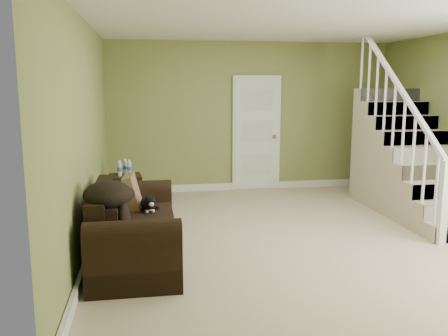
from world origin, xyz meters
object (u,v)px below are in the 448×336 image
object	(u,v)px
side_table	(126,193)
cat	(148,204)
sofa	(132,232)
banana	(150,233)

from	to	relation	value
side_table	cat	distance (m)	1.70
cat	sofa	bearing A→B (deg)	-127.25
side_table	banana	world-z (taller)	side_table
sofa	cat	size ratio (longest dim) A/B	4.29
cat	banana	size ratio (longest dim) A/B	2.70
side_table	banana	size ratio (longest dim) A/B	4.51
sofa	banana	xyz separation A→B (m)	(0.19, -0.56, 0.15)
side_table	banana	distance (m)	2.59
sofa	banana	world-z (taller)	sofa
sofa	banana	size ratio (longest dim) A/B	11.59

